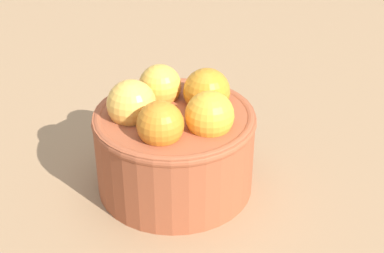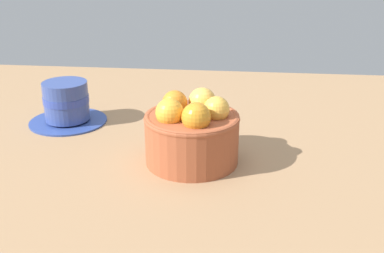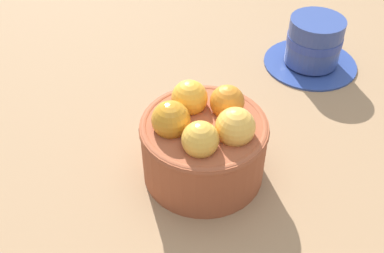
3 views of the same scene
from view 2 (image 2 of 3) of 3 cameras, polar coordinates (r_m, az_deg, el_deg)
The scene contains 3 objects.
ground_plane at distance 68.45cm, azimuth -0.02°, elevation -5.90°, with size 153.06×100.67×4.31cm, color #997551.
terracotta_bowl at distance 65.53cm, azimuth -0.01°, elevation -0.63°, with size 13.55×13.55×10.17cm.
coffee_cup at distance 83.45cm, azimuth -15.21°, elevation 2.66°, with size 13.49×13.49×7.34cm.
Camera 2 is at (-6.54, 60.11, 29.93)cm, focal length 43.23 mm.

